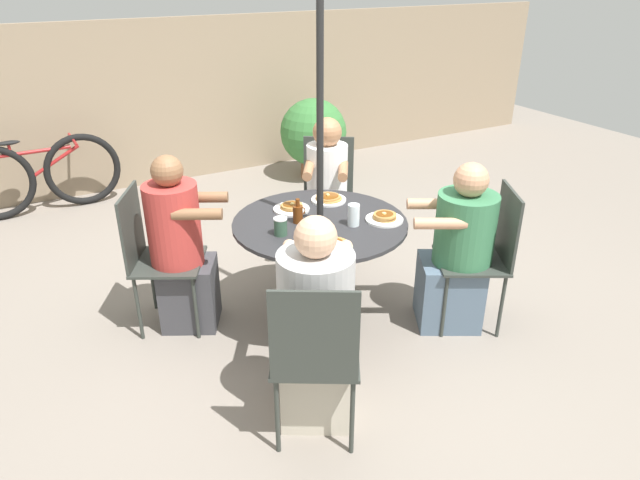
{
  "coord_description": "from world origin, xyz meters",
  "views": [
    {
      "loc": [
        -1.54,
        -2.86,
        2.21
      ],
      "look_at": [
        0.0,
        0.0,
        0.61
      ],
      "focal_mm": 32.0,
      "sensor_mm": 36.0,
      "label": 1
    }
  ],
  "objects_px": {
    "coffee_cup": "(281,226)",
    "diner_east": "(457,255)",
    "potted_shrub": "(313,134)",
    "pancake_plate_a": "(332,246)",
    "drinking_glass_a": "(354,215)",
    "pancake_plate_d": "(292,208)",
    "diner_north": "(316,332)",
    "patio_chair_east": "(486,250)",
    "diner_south": "(327,197)",
    "patio_chair_north": "(315,352)",
    "diner_west": "(181,251)",
    "patio_table": "(320,244)",
    "patio_chair_south": "(328,190)",
    "pancake_plate_c": "(329,199)",
    "syrup_bottle": "(298,213)",
    "patio_chair_west": "(153,251)",
    "bicycle": "(40,176)",
    "pancake_plate_b": "(384,218)"
  },
  "relations": [
    {
      "from": "pancake_plate_d",
      "to": "drinking_glass_a",
      "type": "distance_m",
      "value": 0.46
    },
    {
      "from": "pancake_plate_c",
      "to": "syrup_bottle",
      "type": "xyz_separation_m",
      "value": [
        -0.34,
        -0.22,
        0.05
      ]
    },
    {
      "from": "patio_table",
      "to": "patio_chair_west",
      "type": "height_order",
      "value": "patio_chair_west"
    },
    {
      "from": "patio_chair_north",
      "to": "drinking_glass_a",
      "type": "height_order",
      "value": "patio_chair_north"
    },
    {
      "from": "diner_east",
      "to": "syrup_bottle",
      "type": "height_order",
      "value": "diner_east"
    },
    {
      "from": "pancake_plate_c",
      "to": "coffee_cup",
      "type": "relative_size",
      "value": 2.19
    },
    {
      "from": "diner_north",
      "to": "patio_chair_east",
      "type": "height_order",
      "value": "diner_north"
    },
    {
      "from": "diner_south",
      "to": "potted_shrub",
      "type": "height_order",
      "value": "diner_south"
    },
    {
      "from": "pancake_plate_a",
      "to": "pancake_plate_d",
      "type": "distance_m",
      "value": 0.6
    },
    {
      "from": "patio_table",
      "to": "patio_chair_east",
      "type": "xyz_separation_m",
      "value": [
        0.94,
        -0.51,
        -0.04
      ]
    },
    {
      "from": "diner_north",
      "to": "pancake_plate_d",
      "type": "distance_m",
      "value": 1.1
    },
    {
      "from": "patio_chair_west",
      "to": "diner_west",
      "type": "bearing_deg",
      "value": 90.0
    },
    {
      "from": "patio_chair_east",
      "to": "pancake_plate_c",
      "type": "height_order",
      "value": "patio_chair_east"
    },
    {
      "from": "drinking_glass_a",
      "to": "pancake_plate_d",
      "type": "bearing_deg",
      "value": 120.72
    },
    {
      "from": "patio_table",
      "to": "patio_chair_south",
      "type": "bearing_deg",
      "value": 58.3
    },
    {
      "from": "drinking_glass_a",
      "to": "patio_chair_south",
      "type": "bearing_deg",
      "value": 68.95
    },
    {
      "from": "pancake_plate_d",
      "to": "drinking_glass_a",
      "type": "bearing_deg",
      "value": -59.28
    },
    {
      "from": "pancake_plate_d",
      "to": "potted_shrub",
      "type": "distance_m",
      "value": 2.71
    },
    {
      "from": "patio_chair_west",
      "to": "pancake_plate_a",
      "type": "distance_m",
      "value": 1.21
    },
    {
      "from": "potted_shrub",
      "to": "pancake_plate_a",
      "type": "bearing_deg",
      "value": -115.78
    },
    {
      "from": "syrup_bottle",
      "to": "patio_chair_north",
      "type": "bearing_deg",
      "value": -112.17
    },
    {
      "from": "diner_north",
      "to": "coffee_cup",
      "type": "bearing_deg",
      "value": 108.47
    },
    {
      "from": "patio_chair_north",
      "to": "diner_west",
      "type": "bearing_deg",
      "value": 130.86
    },
    {
      "from": "coffee_cup",
      "to": "diner_east",
      "type": "bearing_deg",
      "value": -18.43
    },
    {
      "from": "patio_table",
      "to": "diner_north",
      "type": "xyz_separation_m",
      "value": [
        -0.44,
        -0.77,
        -0.05
      ]
    },
    {
      "from": "diner_west",
      "to": "potted_shrub",
      "type": "distance_m",
      "value": 3.01
    },
    {
      "from": "diner_west",
      "to": "bicycle",
      "type": "xyz_separation_m",
      "value": [
        -0.66,
        2.52,
        -0.17
      ]
    },
    {
      "from": "patio_table",
      "to": "coffee_cup",
      "type": "bearing_deg",
      "value": -168.25
    },
    {
      "from": "diner_east",
      "to": "potted_shrub",
      "type": "bearing_deg",
      "value": 18.51
    },
    {
      "from": "drinking_glass_a",
      "to": "diner_north",
      "type": "bearing_deg",
      "value": -133.54
    },
    {
      "from": "pancake_plate_b",
      "to": "pancake_plate_d",
      "type": "relative_size",
      "value": 1.0
    },
    {
      "from": "diner_east",
      "to": "patio_chair_north",
      "type": "bearing_deg",
      "value": 139.6
    },
    {
      "from": "patio_chair_north",
      "to": "diner_north",
      "type": "xyz_separation_m",
      "value": [
        0.09,
        0.16,
        -0.01
      ]
    },
    {
      "from": "diner_east",
      "to": "potted_shrub",
      "type": "xyz_separation_m",
      "value": [
        0.52,
        2.99,
        -0.01
      ]
    },
    {
      "from": "patio_chair_west",
      "to": "syrup_bottle",
      "type": "relative_size",
      "value": 6.05
    },
    {
      "from": "drinking_glass_a",
      "to": "bicycle",
      "type": "bearing_deg",
      "value": 117.63
    },
    {
      "from": "patio_table",
      "to": "patio_chair_east",
      "type": "bearing_deg",
      "value": -28.41
    },
    {
      "from": "diner_west",
      "to": "pancake_plate_a",
      "type": "relative_size",
      "value": 4.97
    },
    {
      "from": "patio_chair_west",
      "to": "pancake_plate_d",
      "type": "height_order",
      "value": "patio_chair_west"
    },
    {
      "from": "diner_north",
      "to": "diner_east",
      "type": "bearing_deg",
      "value": 45.64
    },
    {
      "from": "pancake_plate_c",
      "to": "potted_shrub",
      "type": "height_order",
      "value": "potted_shrub"
    },
    {
      "from": "diner_south",
      "to": "pancake_plate_d",
      "type": "xyz_separation_m",
      "value": [
        -0.55,
        -0.51,
        0.21
      ]
    },
    {
      "from": "pancake_plate_b",
      "to": "pancake_plate_d",
      "type": "distance_m",
      "value": 0.61
    },
    {
      "from": "diner_south",
      "to": "drinking_glass_a",
      "type": "relative_size",
      "value": 8.59
    },
    {
      "from": "diner_west",
      "to": "coffee_cup",
      "type": "xyz_separation_m",
      "value": [
        0.49,
        -0.47,
        0.26
      ]
    },
    {
      "from": "patio_chair_west",
      "to": "pancake_plate_c",
      "type": "bearing_deg",
      "value": 106.52
    },
    {
      "from": "patio_chair_east",
      "to": "diner_south",
      "type": "height_order",
      "value": "diner_south"
    },
    {
      "from": "diner_south",
      "to": "pancake_plate_b",
      "type": "relative_size",
      "value": 4.94
    },
    {
      "from": "patio_table",
      "to": "drinking_glass_a",
      "type": "bearing_deg",
      "value": -44.0
    },
    {
      "from": "patio_chair_north",
      "to": "pancake_plate_a",
      "type": "distance_m",
      "value": 0.73
    }
  ]
}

